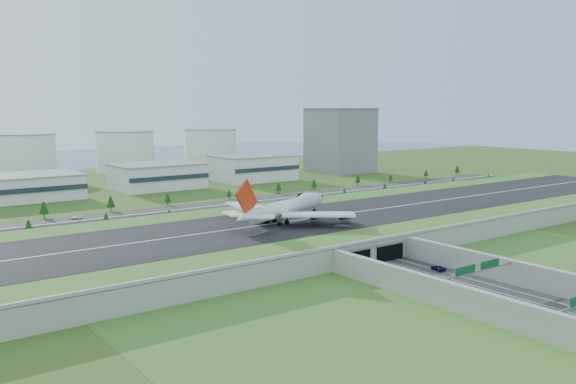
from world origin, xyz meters
TOP-DOWN VIEW (x-y plane):
  - ground at (0.00, 0.00)m, footprint 1200.00×1200.00m
  - airfield_deck at (0.00, -0.09)m, footprint 520.00×100.00m
  - underpass_road at (0.00, -99.42)m, footprint 38.80×120.40m
  - sign_gantry_near at (0.00, -95.04)m, footprint 38.70×0.70m
  - north_expressway at (0.00, 95.00)m, footprint 560.00×36.00m
  - tree_row at (4.28, 98.39)m, footprint 504.79×48.53m
  - hangar_mid_a at (-60.00, 190.00)m, footprint 58.00×42.00m
  - hangar_mid_b at (25.00, 190.00)m, footprint 58.00×42.00m
  - hangar_mid_c at (105.00, 190.00)m, footprint 58.00×42.00m
  - office_tower at (200.00, 195.00)m, footprint 46.00×46.00m
  - fuel_tank_b at (-35.00, 310.00)m, footprint 50.00×50.00m
  - fuel_tank_c at (50.00, 310.00)m, footprint 50.00×50.00m
  - fuel_tank_d at (135.00, 310.00)m, footprint 50.00×50.00m
  - bay_water at (0.00, 480.00)m, footprint 1200.00×260.00m
  - boeing_747 at (-2.20, 1.25)m, footprint 65.76×60.92m
  - car_0 at (-11.31, -94.20)m, footprint 3.26×4.95m
  - car_1 at (-11.75, -125.24)m, footprint 2.72×4.41m
  - car_2 at (11.93, -70.24)m, footprint 3.80×6.36m
  - car_5 at (84.83, 102.30)m, footprint 4.49×2.46m
  - car_6 at (180.72, 87.90)m, footprint 5.48×3.17m
  - car_7 at (-58.51, 104.16)m, footprint 6.08×3.57m

SIDE VIEW (x-z plane):
  - ground at x=0.00m, z-range 0.00..0.00m
  - bay_water at x=0.00m, z-range 0.00..0.06m
  - north_expressway at x=0.00m, z-range 0.00..0.12m
  - car_1 at x=-11.75m, z-range 0.12..1.49m
  - car_5 at x=84.83m, z-range 0.12..1.52m
  - car_6 at x=180.72m, z-range 0.12..1.56m
  - car_0 at x=-11.31m, z-range 0.12..1.69m
  - car_7 at x=-58.51m, z-range 0.12..1.78m
  - car_2 at x=11.93m, z-range 0.12..1.78m
  - underpass_road at x=0.00m, z-range -0.57..7.43m
  - airfield_deck at x=0.00m, z-range -0.48..8.72m
  - tree_row at x=4.28m, z-range 0.40..8.90m
  - sign_gantry_near at x=0.00m, z-range 2.05..11.85m
  - hangar_mid_a at x=-60.00m, z-range 0.00..15.00m
  - hangar_mid_b at x=25.00m, z-range 0.00..17.00m
  - hangar_mid_c at x=105.00m, z-range 0.00..19.00m
  - boeing_747 at x=-2.20m, z-range 3.34..24.85m
  - fuel_tank_b at x=-35.00m, z-range 0.00..35.00m
  - fuel_tank_c at x=50.00m, z-range 0.00..35.00m
  - fuel_tank_d at x=135.00m, z-range 0.00..35.00m
  - office_tower at x=200.00m, z-range 0.00..55.00m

